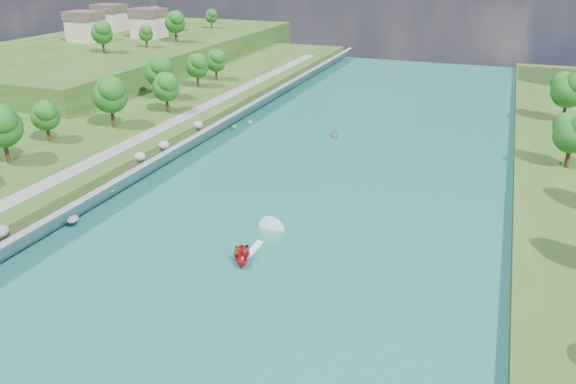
% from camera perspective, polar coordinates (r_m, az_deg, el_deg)
% --- Properties ---
extents(ground, '(260.00, 260.00, 0.00)m').
position_cam_1_polar(ground, '(61.80, -4.95, -8.79)').
color(ground, '#2D5119').
rests_on(ground, ground).
extents(river_water, '(55.00, 240.00, 0.10)m').
position_cam_1_polar(river_water, '(78.07, 1.34, -1.51)').
color(river_water, '#1B685F').
rests_on(river_water, ground).
extents(berm_west, '(45.00, 240.00, 3.50)m').
position_cam_1_polar(berm_west, '(104.08, -25.62, 3.56)').
color(berm_west, '#2D5119').
rests_on(berm_west, ground).
extents(ridge_west, '(60.00, 120.00, 9.00)m').
position_cam_1_polar(ridge_west, '(179.38, -16.20, 13.23)').
color(ridge_west, '#2D5119').
rests_on(ridge_west, ground).
extents(riprap_bank, '(4.88, 236.00, 4.53)m').
position_cam_1_polar(riprap_bank, '(87.95, -14.98, 1.84)').
color(riprap_bank, slate).
rests_on(riprap_bank, ground).
extents(riverside_path, '(3.00, 200.00, 0.10)m').
position_cam_1_polar(riverside_path, '(91.98, -18.13, 3.55)').
color(riverside_path, gray).
rests_on(riverside_path, berm_west).
extents(ridge_houses, '(29.50, 29.50, 8.40)m').
position_cam_1_polar(ridge_houses, '(185.87, -17.17, 16.19)').
color(ridge_houses, beige).
rests_on(ridge_houses, ridge_west).
extents(trees_ridge, '(21.14, 60.36, 10.23)m').
position_cam_1_polar(trees_ridge, '(175.09, -13.03, 16.33)').
color(trees_ridge, '#1A5416').
rests_on(trees_ridge, ridge_west).
extents(motorboat, '(3.60, 18.87, 2.18)m').
position_cam_1_polar(motorboat, '(65.65, -4.08, -5.94)').
color(motorboat, red).
rests_on(motorboat, river_water).
extents(raft, '(3.11, 3.61, 1.48)m').
position_cam_1_polar(raft, '(108.70, 4.69, 5.85)').
color(raft, gray).
rests_on(raft, river_water).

